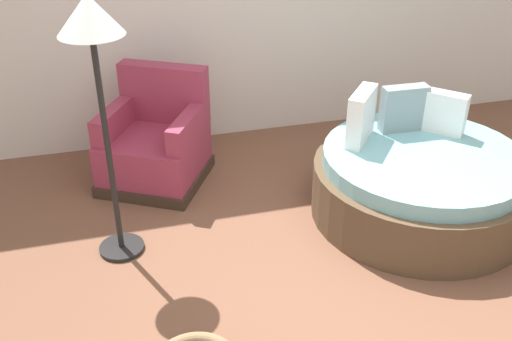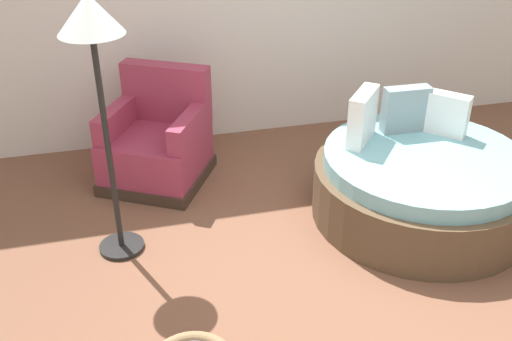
# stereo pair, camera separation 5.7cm
# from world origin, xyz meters

# --- Properties ---
(ground_plane) EXTENTS (8.00, 8.00, 0.02)m
(ground_plane) POSITION_xyz_m (0.00, 0.00, -0.01)
(ground_plane) COLOR brown
(round_daybed) EXTENTS (1.65, 1.65, 0.94)m
(round_daybed) POSITION_xyz_m (0.85, 0.74, 0.28)
(round_daybed) COLOR brown
(round_daybed) RESTS_ON ground_plane
(red_armchair) EXTENTS (1.09, 1.09, 0.94)m
(red_armchair) POSITION_xyz_m (-1.04, 1.81, 0.33)
(red_armchair) COLOR #38281E
(red_armchair) RESTS_ON ground_plane
(floor_lamp) EXTENTS (0.40, 0.40, 1.82)m
(floor_lamp) POSITION_xyz_m (-1.42, 0.86, 1.53)
(floor_lamp) COLOR black
(floor_lamp) RESTS_ON ground_plane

